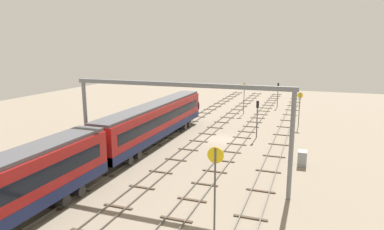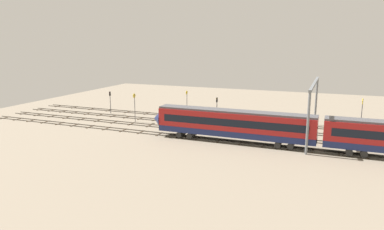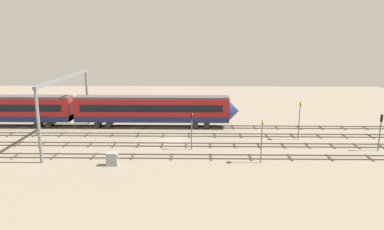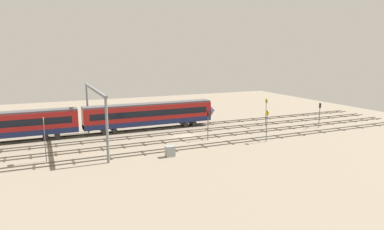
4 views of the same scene
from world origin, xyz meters
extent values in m
plane|color=gray|center=(0.00, 0.00, 0.00)|extent=(106.11, 106.11, 0.00)
cube|color=#59544C|center=(0.00, -7.93, 0.08)|extent=(90.11, 0.07, 0.16)
cube|color=#59544C|center=(0.00, -6.50, 0.08)|extent=(90.11, 0.07, 0.16)
cube|color=#473828|center=(-23.71, -7.21, 0.04)|extent=(0.24, 2.40, 0.08)
cube|color=#473828|center=(-18.97, -7.21, 0.04)|extent=(0.24, 2.40, 0.08)
cube|color=#473828|center=(-14.23, -7.21, 0.04)|extent=(0.24, 2.40, 0.08)
cube|color=#473828|center=(-9.49, -7.21, 0.04)|extent=(0.24, 2.40, 0.08)
cube|color=#473828|center=(-4.74, -7.21, 0.04)|extent=(0.24, 2.40, 0.08)
cube|color=#473828|center=(0.00, -7.21, 0.04)|extent=(0.24, 2.40, 0.08)
cube|color=#473828|center=(4.74, -7.21, 0.04)|extent=(0.24, 2.40, 0.08)
cube|color=#473828|center=(9.49, -7.21, 0.04)|extent=(0.24, 2.40, 0.08)
cube|color=#473828|center=(14.23, -7.21, 0.04)|extent=(0.24, 2.40, 0.08)
cube|color=#473828|center=(18.97, -7.21, 0.04)|extent=(0.24, 2.40, 0.08)
cube|color=#473828|center=(23.71, -7.21, 0.04)|extent=(0.24, 2.40, 0.08)
cube|color=#473828|center=(28.46, -7.21, 0.04)|extent=(0.24, 2.40, 0.08)
cube|color=#473828|center=(33.20, -7.21, 0.04)|extent=(0.24, 2.40, 0.08)
cube|color=#473828|center=(37.94, -7.21, 0.04)|extent=(0.24, 2.40, 0.08)
cube|color=#473828|center=(42.68, -7.21, 0.04)|extent=(0.24, 2.40, 0.08)
cube|color=#59544C|center=(0.00, -3.12, 0.08)|extent=(90.11, 0.07, 0.16)
cube|color=#59544C|center=(0.00, -1.69, 0.08)|extent=(90.11, 0.07, 0.16)
cube|color=#473828|center=(-24.14, -2.40, 0.04)|extent=(0.24, 2.40, 0.08)
cube|color=#473828|center=(-20.92, -2.40, 0.04)|extent=(0.24, 2.40, 0.08)
cube|color=#473828|center=(-17.70, -2.40, 0.04)|extent=(0.24, 2.40, 0.08)
cube|color=#473828|center=(-14.48, -2.40, 0.04)|extent=(0.24, 2.40, 0.08)
cube|color=#473828|center=(-11.26, -2.40, 0.04)|extent=(0.24, 2.40, 0.08)
cube|color=#473828|center=(-8.05, -2.40, 0.04)|extent=(0.24, 2.40, 0.08)
cube|color=#473828|center=(-4.83, -2.40, 0.04)|extent=(0.24, 2.40, 0.08)
cube|color=#473828|center=(-1.61, -2.40, 0.04)|extent=(0.24, 2.40, 0.08)
cube|color=#473828|center=(1.61, -2.40, 0.04)|extent=(0.24, 2.40, 0.08)
cube|color=#473828|center=(4.83, -2.40, 0.04)|extent=(0.24, 2.40, 0.08)
cube|color=#473828|center=(8.05, -2.40, 0.04)|extent=(0.24, 2.40, 0.08)
cube|color=#473828|center=(11.26, -2.40, 0.04)|extent=(0.24, 2.40, 0.08)
cube|color=#473828|center=(14.48, -2.40, 0.04)|extent=(0.24, 2.40, 0.08)
cube|color=#473828|center=(17.70, -2.40, 0.04)|extent=(0.24, 2.40, 0.08)
cube|color=#473828|center=(20.92, -2.40, 0.04)|extent=(0.24, 2.40, 0.08)
cube|color=#473828|center=(24.14, -2.40, 0.04)|extent=(0.24, 2.40, 0.08)
cube|color=#473828|center=(27.35, -2.40, 0.04)|extent=(0.24, 2.40, 0.08)
cube|color=#473828|center=(30.57, -2.40, 0.04)|extent=(0.24, 2.40, 0.08)
cube|color=#473828|center=(33.79, -2.40, 0.04)|extent=(0.24, 2.40, 0.08)
cube|color=#473828|center=(37.01, -2.40, 0.04)|extent=(0.24, 2.40, 0.08)
cube|color=#473828|center=(40.23, -2.40, 0.04)|extent=(0.24, 2.40, 0.08)
cube|color=#473828|center=(43.44, -2.40, 0.04)|extent=(0.24, 2.40, 0.08)
cube|color=#59544C|center=(0.00, 1.69, 0.08)|extent=(90.11, 0.07, 0.16)
cube|color=#59544C|center=(0.00, 3.12, 0.08)|extent=(90.11, 0.07, 0.16)
cube|color=#473828|center=(-24.40, 2.40, 0.04)|extent=(0.24, 2.40, 0.08)
cube|color=#473828|center=(-20.65, 2.40, 0.04)|extent=(0.24, 2.40, 0.08)
cube|color=#473828|center=(-16.90, 2.40, 0.04)|extent=(0.24, 2.40, 0.08)
cube|color=#473828|center=(-13.14, 2.40, 0.04)|extent=(0.24, 2.40, 0.08)
cube|color=#473828|center=(-9.39, 2.40, 0.04)|extent=(0.24, 2.40, 0.08)
cube|color=#473828|center=(-5.63, 2.40, 0.04)|extent=(0.24, 2.40, 0.08)
cube|color=#473828|center=(-1.88, 2.40, 0.04)|extent=(0.24, 2.40, 0.08)
cube|color=#473828|center=(1.88, 2.40, 0.04)|extent=(0.24, 2.40, 0.08)
cube|color=#473828|center=(5.63, 2.40, 0.04)|extent=(0.24, 2.40, 0.08)
cube|color=#473828|center=(9.39, 2.40, 0.04)|extent=(0.24, 2.40, 0.08)
cube|color=#473828|center=(13.14, 2.40, 0.04)|extent=(0.24, 2.40, 0.08)
cube|color=#473828|center=(16.90, 2.40, 0.04)|extent=(0.24, 2.40, 0.08)
cube|color=#473828|center=(20.65, 2.40, 0.04)|extent=(0.24, 2.40, 0.08)
cube|color=#473828|center=(24.40, 2.40, 0.04)|extent=(0.24, 2.40, 0.08)
cube|color=#473828|center=(28.16, 2.40, 0.04)|extent=(0.24, 2.40, 0.08)
cube|color=#473828|center=(31.91, 2.40, 0.04)|extent=(0.24, 2.40, 0.08)
cube|color=#473828|center=(35.67, 2.40, 0.04)|extent=(0.24, 2.40, 0.08)
cube|color=#473828|center=(39.42, 2.40, 0.04)|extent=(0.24, 2.40, 0.08)
cube|color=#473828|center=(43.18, 2.40, 0.04)|extent=(0.24, 2.40, 0.08)
cube|color=#59544C|center=(0.00, 6.50, 0.08)|extent=(90.11, 0.07, 0.16)
cube|color=#59544C|center=(0.00, 7.93, 0.08)|extent=(90.11, 0.07, 0.16)
cube|color=#473828|center=(-22.53, 7.21, 0.04)|extent=(0.24, 2.40, 0.08)
cube|color=#473828|center=(-19.06, 7.21, 0.04)|extent=(0.24, 2.40, 0.08)
cube|color=#473828|center=(-15.60, 7.21, 0.04)|extent=(0.24, 2.40, 0.08)
cube|color=#473828|center=(-12.13, 7.21, 0.04)|extent=(0.24, 2.40, 0.08)
cube|color=#473828|center=(-8.66, 7.21, 0.04)|extent=(0.24, 2.40, 0.08)
cube|color=#473828|center=(-5.20, 7.21, 0.04)|extent=(0.24, 2.40, 0.08)
cube|color=#473828|center=(-1.73, 7.21, 0.04)|extent=(0.24, 2.40, 0.08)
cube|color=#473828|center=(1.73, 7.21, 0.04)|extent=(0.24, 2.40, 0.08)
cube|color=#473828|center=(5.20, 7.21, 0.04)|extent=(0.24, 2.40, 0.08)
cube|color=#473828|center=(8.66, 7.21, 0.04)|extent=(0.24, 2.40, 0.08)
cube|color=#473828|center=(12.13, 7.21, 0.04)|extent=(0.24, 2.40, 0.08)
cube|color=#473828|center=(15.60, 7.21, 0.04)|extent=(0.24, 2.40, 0.08)
cube|color=#473828|center=(19.06, 7.21, 0.04)|extent=(0.24, 2.40, 0.08)
cube|color=#473828|center=(22.53, 7.21, 0.04)|extent=(0.24, 2.40, 0.08)
cube|color=#473828|center=(25.99, 7.21, 0.04)|extent=(0.24, 2.40, 0.08)
cube|color=#473828|center=(29.46, 7.21, 0.04)|extent=(0.24, 2.40, 0.08)
cube|color=#473828|center=(32.92, 7.21, 0.04)|extent=(0.24, 2.40, 0.08)
cube|color=#473828|center=(36.39, 7.21, 0.04)|extent=(0.24, 2.40, 0.08)
cube|color=#473828|center=(39.86, 7.21, 0.04)|extent=(0.24, 2.40, 0.08)
cube|color=#473828|center=(43.32, 7.21, 0.04)|extent=(0.24, 2.40, 0.08)
cube|color=maroon|center=(-4.05, 7.21, 2.86)|extent=(24.00, 2.90, 3.60)
cube|color=navy|center=(-4.05, 7.21, 1.51)|extent=(24.00, 2.94, 0.90)
cube|color=#4C4C51|center=(-4.05, 7.21, 4.81)|extent=(24.00, 2.50, 0.30)
cube|color=black|center=(-4.05, 5.75, 3.29)|extent=(22.00, 0.04, 1.10)
cube|color=black|center=(-4.05, 8.67, 3.29)|extent=(22.00, 0.04, 1.10)
cylinder|color=black|center=(-12.63, 7.21, 0.61)|extent=(0.90, 2.70, 0.90)
cylinder|color=black|center=(-10.83, 7.21, 0.61)|extent=(0.90, 2.70, 0.90)
cylinder|color=black|center=(2.73, 7.21, 0.61)|extent=(0.90, 2.70, 0.90)
cylinder|color=black|center=(4.53, 7.21, 0.61)|extent=(0.90, 2.70, 0.90)
cylinder|color=black|center=(-22.07, 7.21, 0.61)|extent=(0.90, 2.70, 0.90)
cylinder|color=black|center=(-20.27, 7.21, 0.61)|extent=(0.90, 2.70, 0.90)
cone|color=navy|center=(8.75, 7.21, 2.68)|extent=(1.60, 3.24, 3.24)
cylinder|color=slate|center=(-14.84, -9.45, 4.25)|extent=(0.36, 0.36, 8.51)
cylinder|color=slate|center=(-14.84, 9.30, 4.25)|extent=(0.36, 0.36, 8.51)
cube|color=slate|center=(-14.84, -0.08, 8.68)|extent=(0.40, 19.36, 0.35)
cylinder|color=#4C4C51|center=(17.19, 0.52, 2.71)|extent=(0.12, 0.12, 5.42)
cylinder|color=yellow|center=(17.23, 0.52, 5.04)|extent=(0.05, 0.85, 0.85)
cube|color=black|center=(17.26, 0.52, 5.04)|extent=(0.02, 0.38, 0.12)
cylinder|color=#4C4C51|center=(-22.25, -5.52, 2.96)|extent=(0.12, 0.12, 5.92)
cylinder|color=yellow|center=(-22.21, -5.52, 5.46)|extent=(0.05, 1.01, 1.01)
cube|color=black|center=(-22.18, -5.52, 5.46)|extent=(0.02, 0.46, 0.12)
cylinder|color=#4C4C51|center=(10.43, -9.01, 2.55)|extent=(0.12, 0.12, 5.10)
cylinder|color=yellow|center=(10.47, -9.01, 4.73)|extent=(0.05, 0.82, 0.82)
cube|color=black|center=(10.50, -9.01, 4.73)|extent=(0.02, 0.37, 0.12)
cylinder|color=#4C4C51|center=(26.04, -4.33, 1.91)|extent=(0.14, 0.14, 3.82)
cube|color=black|center=(26.04, -4.33, 4.27)|extent=(0.20, 0.32, 0.90)
sphere|color=red|center=(26.15, -4.33, 4.47)|extent=(0.20, 0.20, 0.20)
sphere|color=#262626|center=(26.15, -4.33, 4.07)|extent=(0.20, 0.20, 0.20)
cylinder|color=#4C4C51|center=(2.35, -4.15, 1.99)|extent=(0.14, 0.14, 3.98)
cube|color=black|center=(2.35, -4.15, 4.43)|extent=(0.20, 0.32, 0.90)
sphere|color=yellow|center=(2.46, -4.15, 4.63)|extent=(0.20, 0.20, 0.20)
sphere|color=#262626|center=(2.46, -4.15, 4.23)|extent=(0.20, 0.20, 0.20)
cube|color=gray|center=(-6.51, -10.17, 0.75)|extent=(1.26, 0.88, 1.49)
cube|color=#333333|center=(-5.87, -10.17, 0.97)|extent=(0.02, 0.61, 0.24)
camera|label=1|loc=(-40.83, -10.73, 11.90)|focal=31.75mm
camera|label=2|loc=(-17.88, 58.68, 15.20)|focal=33.62mm
camera|label=3|loc=(3.22, -49.80, 14.71)|focal=34.79mm
camera|label=4|loc=(-22.36, -53.15, 14.27)|focal=32.10mm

